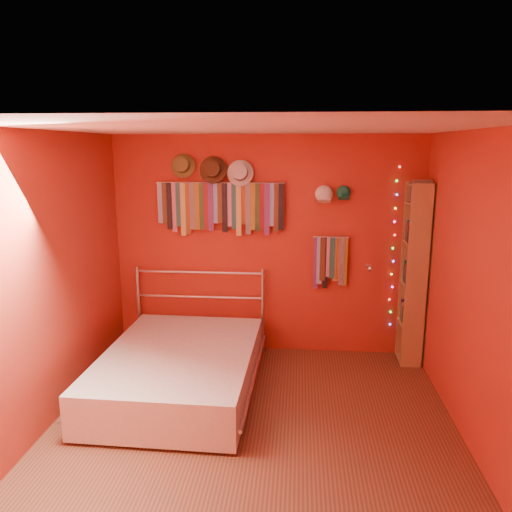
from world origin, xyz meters
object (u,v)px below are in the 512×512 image
(tie_rack, at_px, (220,206))
(bed, at_px, (180,369))
(bookshelf, at_px, (418,274))
(reading_lamp, at_px, (370,268))

(tie_rack, xyz_separation_m, bed, (-0.25, -1.08, -1.48))
(bookshelf, bearing_deg, reading_lamp, 179.51)
(bed, bearing_deg, reading_lamp, 27.16)
(tie_rack, relative_size, bed, 0.70)
(bookshelf, distance_m, bed, 2.72)
(reading_lamp, relative_size, bed, 0.13)
(tie_rack, xyz_separation_m, reading_lamp, (1.66, -0.15, -0.65))
(tie_rack, xyz_separation_m, bookshelf, (2.18, -0.15, -0.70))
(tie_rack, height_order, bed, tie_rack)
(tie_rack, distance_m, bookshelf, 2.29)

